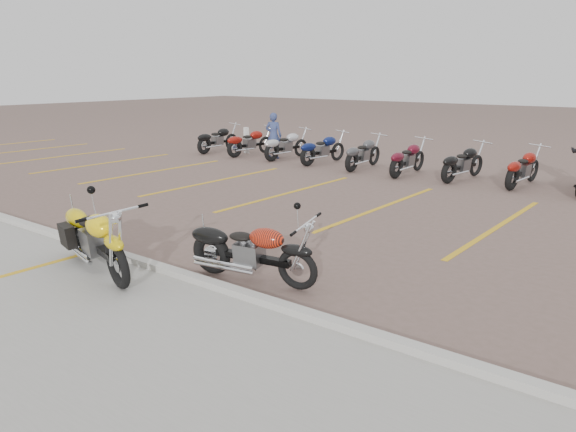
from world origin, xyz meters
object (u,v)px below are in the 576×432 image
object	(u,v)px
bollard	(246,140)
yellow_cruiser	(98,241)
person_a	(274,136)
flame_cruiser	(251,253)

from	to	relation	value
bollard	yellow_cruiser	bearing A→B (deg)	-57.56
yellow_cruiser	person_a	world-z (taller)	person_a
yellow_cruiser	person_a	xyz separation A→B (m)	(-5.58, 11.07, 0.33)
person_a	bollard	size ratio (longest dim) A/B	1.66
flame_cruiser	person_a	world-z (taller)	person_a
person_a	bollard	world-z (taller)	person_a
flame_cruiser	person_a	size ratio (longest dim) A/B	1.29
flame_cruiser	bollard	bearing A→B (deg)	123.22
yellow_cruiser	person_a	bearing A→B (deg)	132.14
person_a	flame_cruiser	bearing A→B (deg)	107.51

